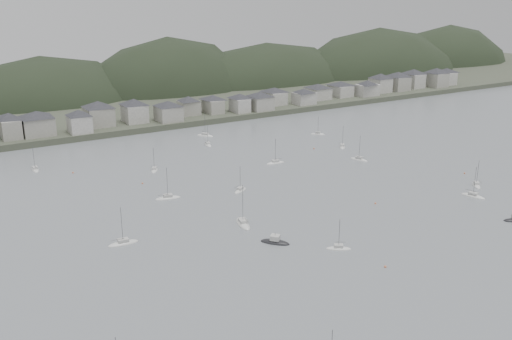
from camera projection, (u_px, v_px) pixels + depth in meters
ground at (411, 270)px, 141.99m from camera, size 900.00×900.00×0.00m
far_shore_land at (87, 92)px, 381.86m from camera, size 900.00×250.00×3.00m
forested_ridge at (107, 117)px, 367.26m from camera, size 851.55×103.94×102.57m
waterfront_town at (233, 101)px, 313.76m from camera, size 451.48×28.46×12.92m
moored_fleet at (198, 207)px, 183.18m from camera, size 193.59×178.33×13.41m
motor_launch_far at (275, 242)px, 157.20m from camera, size 7.74×8.34×4.00m
mooring_buoys at (292, 203)px, 186.51m from camera, size 170.21×128.71×0.70m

